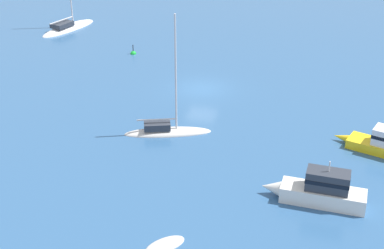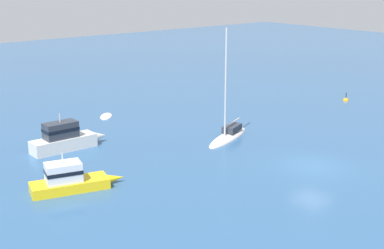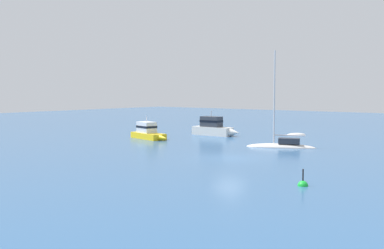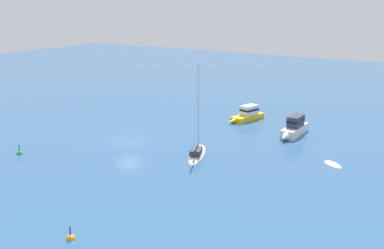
{
  "view_description": "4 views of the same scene",
  "coord_description": "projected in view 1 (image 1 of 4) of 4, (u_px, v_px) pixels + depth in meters",
  "views": [
    {
      "loc": [
        12.94,
        -42.79,
        19.19
      ],
      "look_at": [
        2.03,
        -8.98,
        1.2
      ],
      "focal_mm": 53.13,
      "sensor_mm": 36.0,
      "label": 1
    },
    {
      "loc": [
        28.56,
        21.97,
        12.9
      ],
      "look_at": [
        6.45,
        -5.29,
        2.99
      ],
      "focal_mm": 50.64,
      "sensor_mm": 36.0,
      "label": 2
    },
    {
      "loc": [
        -20.01,
        30.19,
        5.28
      ],
      "look_at": [
        8.42,
        -6.05,
        1.88
      ],
      "focal_mm": 44.02,
      "sensor_mm": 36.0,
      "label": 3
    },
    {
      "loc": [
        -37.34,
        -31.73,
        14.99
      ],
      "look_at": [
        1.33,
        -7.17,
        2.58
      ],
      "focal_mm": 44.54,
      "sensor_mm": 36.0,
      "label": 4
    }
  ],
  "objects": [
    {
      "name": "sloop_1",
      "position": [
        167.0,
        131.0,
        41.16
      ],
      "size": [
        6.37,
        3.77,
        9.23
      ],
      "rotation": [
        0.0,
        0.0,
        0.4
      ],
      "color": "silver",
      "rests_on": "ground"
    },
    {
      "name": "skiff",
      "position": [
        165.0,
        245.0,
        29.89
      ],
      "size": [
        2.3,
        2.49,
        0.46
      ],
      "rotation": [
        0.0,
        0.0,
        0.89
      ],
      "color": "silver",
      "rests_on": "ground"
    },
    {
      "name": "ground_plane",
      "position": [
        202.0,
        89.0,
        48.54
      ],
      "size": [
        160.0,
        160.0,
        0.0
      ],
      "primitive_type": "plane",
      "color": "#2D5684"
    },
    {
      "name": "launch",
      "position": [
        320.0,
        190.0,
        33.03
      ],
      "size": [
        6.07,
        1.56,
        2.85
      ],
      "rotation": [
        0.0,
        0.0,
        3.15
      ],
      "color": "silver",
      "rests_on": "ground"
    },
    {
      "name": "sloop",
      "position": [
        68.0,
        28.0,
        63.6
      ],
      "size": [
        4.08,
        8.06,
        10.73
      ],
      "rotation": [
        0.0,
        0.0,
        1.31
      ],
      "color": "white",
      "rests_on": "ground"
    },
    {
      "name": "powerboat",
      "position": [
        384.0,
        143.0,
        38.43
      ],
      "size": [
        5.91,
        2.8,
        2.46
      ],
      "rotation": [
        0.0,
        0.0,
        2.89
      ],
      "color": "yellow",
      "rests_on": "ground"
    },
    {
      "name": "mooring_buoy",
      "position": [
        133.0,
        54.0,
        56.36
      ],
      "size": [
        0.58,
        0.58,
        1.23
      ],
      "color": "green",
      "rests_on": "ground"
    }
  ]
}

